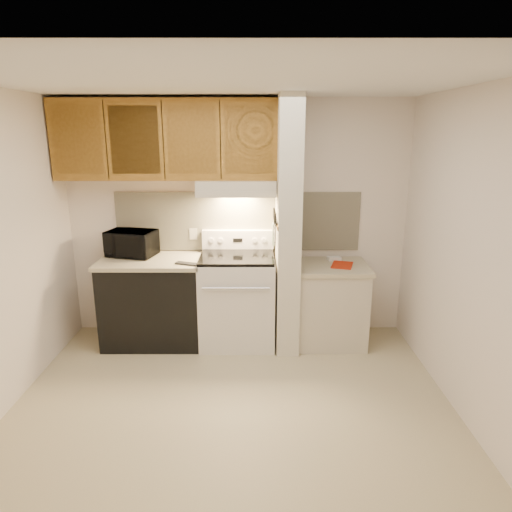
{
  "coord_description": "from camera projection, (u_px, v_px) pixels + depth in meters",
  "views": [
    {
      "loc": [
        0.19,
        -3.31,
        2.18
      ],
      "look_at": [
        0.19,
        0.75,
        1.05
      ],
      "focal_mm": 32.0,
      "sensor_mm": 36.0,
      "label": 1
    }
  ],
  "objects": [
    {
      "name": "wall_right",
      "position": [
        469.0,
        258.0,
        3.44
      ],
      "size": [
        0.02,
        3.0,
        2.5
      ],
      "primitive_type": "cube",
      "color": "silver",
      "rests_on": "floor"
    },
    {
      "name": "cab_door_a",
      "position": [
        77.0,
        140.0,
        4.33
      ],
      "size": [
        0.46,
        0.01,
        0.63
      ],
      "primitive_type": "cube",
      "color": "olive",
      "rests_on": "upper_cabinets"
    },
    {
      "name": "partition_pillar",
      "position": [
        288.0,
        226.0,
        4.54
      ],
      "size": [
        0.22,
        0.7,
        2.5
      ],
      "primitive_type": "cube",
      "color": "beige",
      "rests_on": "floor"
    },
    {
      "name": "wall_back",
      "position": [
        238.0,
        220.0,
        4.88
      ],
      "size": [
        3.6,
        2.5,
        0.02
      ],
      "primitive_type": "cube",
      "rotation": [
        1.57,
        0.0,
        0.0
      ],
      "color": "silver",
      "rests_on": "floor"
    },
    {
      "name": "red_folder",
      "position": [
        342.0,
        265.0,
        4.63
      ],
      "size": [
        0.27,
        0.32,
        0.01
      ],
      "primitive_type": "cube",
      "rotation": [
        0.0,
        0.0,
        -0.29
      ],
      "color": "#B8240B",
      "rests_on": "right_countertop"
    },
    {
      "name": "right_cab_base",
      "position": [
        330.0,
        306.0,
        4.77
      ],
      "size": [
        0.7,
        0.6,
        0.81
      ],
      "primitive_type": "cube",
      "color": "beige",
      "rests_on": "floor"
    },
    {
      "name": "dishwasher_front",
      "position": [
        154.0,
        302.0,
        4.77
      ],
      "size": [
        1.0,
        0.63,
        0.87
      ],
      "primitive_type": "cube",
      "color": "black",
      "rests_on": "floor"
    },
    {
      "name": "knife_handle_e",
      "position": [
        274.0,
        213.0,
        4.62
      ],
      "size": [
        0.02,
        0.02,
        0.1
      ],
      "primitive_type": "cylinder",
      "color": "black",
      "rests_on": "knife_strip"
    },
    {
      "name": "spoon_rest",
      "position": [
        187.0,
        264.0,
        4.45
      ],
      "size": [
        0.25,
        0.15,
        0.02
      ],
      "primitive_type": "cube",
      "rotation": [
        0.0,
        0.0,
        -0.35
      ],
      "color": "black",
      "rests_on": "left_countertop"
    },
    {
      "name": "upper_cabinets",
      "position": [
        166.0,
        140.0,
        4.49
      ],
      "size": [
        2.18,
        0.33,
        0.77
      ],
      "primitive_type": "cube",
      "color": "olive",
      "rests_on": "wall_back"
    },
    {
      "name": "outlet",
      "position": [
        193.0,
        234.0,
        4.9
      ],
      "size": [
        0.08,
        0.01,
        0.12
      ],
      "primitive_type": "cube",
      "color": "beige",
      "rests_on": "backsplash"
    },
    {
      "name": "knife_blade_c",
      "position": [
        274.0,
        233.0,
        4.5
      ],
      "size": [
        0.01,
        0.04,
        0.2
      ],
      "primitive_type": "cube",
      "color": "silver",
      "rests_on": "knife_strip"
    },
    {
      "name": "knife_strip",
      "position": [
        276.0,
        221.0,
        4.48
      ],
      "size": [
        0.02,
        0.42,
        0.04
      ],
      "primitive_type": "cube",
      "color": "black",
      "rests_on": "partition_pillar"
    },
    {
      "name": "teal_jar",
      "position": [
        118.0,
        253.0,
        4.7
      ],
      "size": [
        0.11,
        0.11,
        0.1
      ],
      "primitive_type": "cylinder",
      "rotation": [
        0.0,
        0.0,
        -0.24
      ],
      "color": "#195951",
      "rests_on": "left_countertop"
    },
    {
      "name": "cab_gap_b",
      "position": [
        163.0,
        140.0,
        4.33
      ],
      "size": [
        0.01,
        0.01,
        0.73
      ],
      "primitive_type": "cube",
      "color": "black",
      "rests_on": "upper_cabinets"
    },
    {
      "name": "knife_blade_e",
      "position": [
        274.0,
        228.0,
        4.67
      ],
      "size": [
        0.01,
        0.04,
        0.18
      ],
      "primitive_type": "cube",
      "color": "silver",
      "rests_on": "knife_strip"
    },
    {
      "name": "range_knob_left_outer",
      "position": [
        211.0,
        240.0,
        4.83
      ],
      "size": [
        0.05,
        0.02,
        0.05
      ],
      "primitive_type": "cylinder",
      "rotation": [
        1.57,
        0.0,
        0.0
      ],
      "color": "silver",
      "rests_on": "range_backguard"
    },
    {
      "name": "hood_lip",
      "position": [
        236.0,
        195.0,
        4.38
      ],
      "size": [
        0.78,
        0.04,
        0.06
      ],
      "primitive_type": "cube",
      "color": "beige",
      "rests_on": "range_hood"
    },
    {
      "name": "cooktop",
      "position": [
        237.0,
        257.0,
        4.63
      ],
      "size": [
        0.74,
        0.64,
        0.03
      ],
      "primitive_type": "cube",
      "color": "black",
      "rests_on": "range_body"
    },
    {
      "name": "left_countertop",
      "position": [
        151.0,
        261.0,
        4.65
      ],
      "size": [
        1.04,
        0.67,
        0.04
      ],
      "primitive_type": "cube",
      "color": "#BBB08F",
      "rests_on": "dishwasher_front"
    },
    {
      "name": "cab_door_c",
      "position": [
        192.0,
        140.0,
        4.33
      ],
      "size": [
        0.46,
        0.01,
        0.63
      ],
      "primitive_type": "cube",
      "color": "olive",
      "rests_on": "upper_cabinets"
    },
    {
      "name": "oven_window",
      "position": [
        236.0,
        308.0,
        4.44
      ],
      "size": [
        0.5,
        0.01,
        0.3
      ],
      "primitive_type": "cube",
      "color": "black",
      "rests_on": "range_body"
    },
    {
      "name": "range_knob_right_inner",
      "position": [
        255.0,
        240.0,
        4.83
      ],
      "size": [
        0.05,
        0.02,
        0.05
      ],
      "primitive_type": "cylinder",
      "rotation": [
        1.57,
        0.0,
        0.0
      ],
      "color": "silver",
      "rests_on": "range_backguard"
    },
    {
      "name": "range_backguard",
      "position": [
        238.0,
        239.0,
        4.88
      ],
      "size": [
        0.76,
        0.08,
        0.2
      ],
      "primitive_type": "cube",
      "color": "silver",
      "rests_on": "range_body"
    },
    {
      "name": "knife_handle_b",
      "position": [
        275.0,
        217.0,
        4.4
      ],
      "size": [
        0.02,
        0.02,
        0.1
      ],
      "primitive_type": "cylinder",
      "color": "black",
      "rests_on": "knife_strip"
    },
    {
      "name": "ceiling",
      "position": [
        228.0,
        81.0,
        3.1
      ],
      "size": [
        3.6,
        3.6,
        0.0
      ],
      "primitive_type": "plane",
      "rotation": [
        3.14,
        0.0,
        0.0
      ],
      "color": "white",
      "rests_on": "wall_back"
    },
    {
      "name": "knife_blade_d",
      "position": [
        274.0,
        229.0,
        4.57
      ],
      "size": [
        0.01,
        0.04,
        0.16
      ],
      "primitive_type": "cube",
      "color": "silver",
      "rests_on": "knife_strip"
    },
    {
      "name": "backsplash",
      "position": [
        238.0,
        221.0,
        4.87
      ],
      "size": [
        2.6,
        0.02,
        0.63
      ],
      "primitive_type": "cube",
      "color": "beige",
      "rests_on": "wall_back"
    },
    {
      "name": "microwave",
      "position": [
        132.0,
        243.0,
        4.73
      ],
      "size": [
        0.54,
        0.43,
        0.27
      ],
      "primitive_type": "imported",
      "rotation": [
        0.0,
        0.0,
        -0.24
      ],
      "color": "black",
      "rests_on": "left_countertop"
    },
    {
      "name": "cab_gap_c",
      "position": [
        220.0,
        140.0,
        4.33
      ],
      "size": [
        0.01,
        0.01,
        0.73
      ],
      "primitive_type": "cube",
      "color": "black",
      "rests_on": "upper_cabinets"
    },
    {
      "name": "range_body",
      "position": [
        237.0,
        301.0,
        4.76
      ],
      "size": [
        0.76,
        0.65,
        0.92
      ],
      "primitive_type": "cube",
      "color": "silver",
      "rests_on": "floor"
    },
    {
      "name": "pillar_trim",
      "position": [
        276.0,
        222.0,
        4.53
      ],
      "size": [
        0.01,
        0.7,
        0.04
      ],
      "primitive_type": "cube",
      "color": "olive",
      "rests_on": "partition_pillar"
    },
    {
      "name": "knife_blade_b",
      "position": [
        275.0,
        233.0,
        4.43
      ],
      "size": [
        0.01,
        0.04,
        0.18
      ],
      "primitive_type": "cube",
      "color": "silver",
      "rests_on": "knife_strip"
    },
    {
      "name": "knife_handle_c",
      "position": [
        275.0,
        215.0,
        4.48
      ],
      "size": [
        0.02,
        0.02,
        0.1
      ],
      "primitive_type": "cylinder",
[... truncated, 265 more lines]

